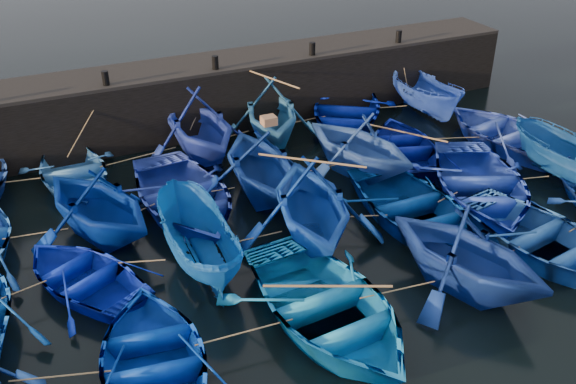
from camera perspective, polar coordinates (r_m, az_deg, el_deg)
name	(u,v)px	position (r m, az deg, el deg)	size (l,w,h in m)	color
ground	(337,267)	(17.63, 4.39, -6.69)	(120.00, 120.00, 0.00)	black
quay_wall	(210,96)	(25.57, -6.95, 8.49)	(26.00, 2.50, 2.50)	black
quay_top	(208,63)	(25.13, -7.13, 11.27)	(26.00, 2.50, 0.12)	black
bollard_1	(105,78)	(23.35, -15.92, 9.71)	(0.24, 0.24, 0.50)	black
bollard_2	(215,62)	(24.22, -6.49, 11.37)	(0.24, 0.24, 0.50)	black
bollard_3	(312,49)	(25.68, 2.17, 12.61)	(0.24, 0.24, 0.50)	black
bollard_4	(399,36)	(27.65, 9.81, 13.47)	(0.24, 0.24, 0.50)	black
boat_1	(73,174)	(22.28, -18.57, 1.51)	(3.27, 4.57, 0.95)	blue
boat_2	(199,124)	(23.00, -7.95, 6.02)	(4.21, 4.89, 2.57)	#1F3499
boat_3	(271,110)	(24.11, -1.54, 7.28)	(4.00, 4.64, 2.44)	#2F72B5
boat_4	(346,112)	(25.72, 5.14, 7.13)	(4.05, 5.66, 1.17)	#00107F
boat_5	(426,95)	(27.11, 12.14, 8.39)	(1.66, 4.40, 1.70)	#2244B7
boat_7	(97,202)	(18.92, -16.61, -0.87)	(3.92, 4.55, 2.39)	navy
boat_8	(183,197)	(19.87, -9.29, -0.40)	(4.07, 5.69, 1.18)	#22389E
boat_9	(261,162)	(20.20, -2.44, 2.64)	(4.08, 4.73, 2.49)	navy
boat_10	(359,143)	(21.72, 6.37, 4.35)	(3.89, 4.51, 2.37)	#2E57AE
boat_11	(406,146)	(23.45, 10.43, 4.08)	(3.22, 4.50, 0.93)	#000D75
boat_12	(507,132)	(25.23, 18.90, 5.04)	(3.85, 5.38, 1.12)	blue
boat_14	(84,275)	(17.39, -17.70, -7.07)	(2.97, 4.16, 0.86)	#051BB1
boat_15	(197,242)	(17.22, -8.06, -4.42)	(1.67, 4.44, 1.72)	#0A4D99
boat_16	(311,202)	(17.97, 2.04, -0.92)	(4.19, 4.86, 2.56)	#1042BD
boat_17	(413,208)	(19.44, 11.06, -1.40)	(3.89, 5.44, 1.13)	navy
boat_18	(481,185)	(21.10, 16.75, 0.60)	(4.16, 5.82, 1.21)	#1D3ABF
boat_19	(571,162)	(22.97, 23.89, 2.45)	(1.71, 4.53, 1.75)	navy
boat_21	(155,359)	(14.50, -11.78, -14.36)	(3.48, 4.87, 1.01)	#002A9C
boat_22	(327,307)	(15.37, 3.48, -10.18)	(4.10, 5.74, 1.19)	blue
boat_23	(467,252)	(16.72, 15.64, -5.13)	(3.90, 4.53, 2.38)	navy
boat_24	(545,239)	(19.07, 21.86, -3.91)	(3.80, 5.32, 1.10)	#1C52A8
wooden_crate	(269,120)	(19.71, -1.71, 6.38)	(0.44, 0.38, 0.26)	#9A6643
mooring_ropes	(260,166)	(20.79, -2.50, 2.30)	(17.58, 11.73, 2.10)	tan
loose_oars	(330,152)	(19.62, 3.77, 3.59)	(9.05, 12.27, 1.69)	#99724C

